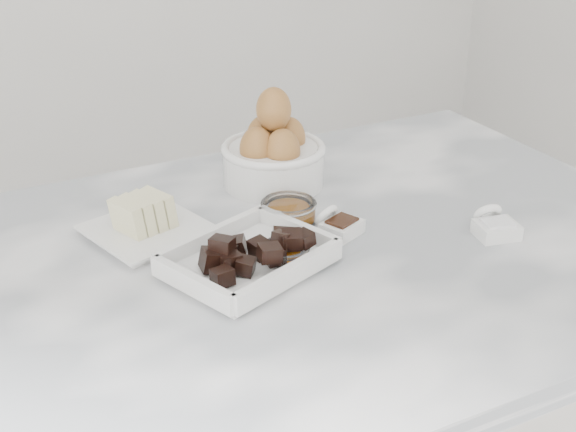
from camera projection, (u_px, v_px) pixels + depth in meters
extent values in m
cube|color=silver|center=(285.00, 265.00, 1.15)|extent=(1.20, 0.80, 0.04)
cube|color=white|center=(249.00, 265.00, 1.09)|extent=(0.24, 0.21, 0.01)
cube|color=white|center=(148.00, 233.00, 1.18)|extent=(0.17, 0.17, 0.01)
cube|color=white|center=(148.00, 228.00, 1.18)|extent=(0.19, 0.19, 0.00)
cylinder|color=white|center=(284.00, 181.00, 1.31)|extent=(0.08, 0.08, 0.05)
cylinder|color=white|center=(284.00, 171.00, 1.30)|extent=(0.06, 0.06, 0.01)
cylinder|color=white|center=(274.00, 166.00, 1.34)|extent=(0.17, 0.17, 0.07)
torus|color=white|center=(273.00, 148.00, 1.33)|extent=(0.18, 0.18, 0.01)
ellipsoid|color=#9F6933|center=(290.00, 139.00, 1.34)|extent=(0.06, 0.06, 0.08)
ellipsoid|color=#9F6933|center=(255.00, 148.00, 1.31)|extent=(0.06, 0.06, 0.08)
ellipsoid|color=#9F6933|center=(266.00, 137.00, 1.35)|extent=(0.06, 0.06, 0.08)
ellipsoid|color=#9F6933|center=(280.00, 151.00, 1.29)|extent=(0.06, 0.06, 0.08)
ellipsoid|color=#9F6933|center=(274.00, 110.00, 1.30)|extent=(0.06, 0.06, 0.08)
cylinder|color=white|center=(289.00, 213.00, 1.21)|extent=(0.08, 0.08, 0.03)
torus|color=white|center=(289.00, 204.00, 1.21)|extent=(0.09, 0.09, 0.01)
cylinder|color=orange|center=(289.00, 217.00, 1.22)|extent=(0.06, 0.06, 0.01)
cylinder|color=white|center=(285.00, 256.00, 1.10)|extent=(0.06, 0.06, 0.03)
torus|color=white|center=(285.00, 248.00, 1.10)|extent=(0.07, 0.07, 0.01)
ellipsoid|color=orange|center=(285.00, 255.00, 1.10)|extent=(0.04, 0.04, 0.02)
cube|color=white|center=(342.00, 228.00, 1.18)|extent=(0.07, 0.06, 0.02)
cube|color=black|center=(342.00, 220.00, 1.18)|extent=(0.05, 0.05, 0.00)
torus|color=white|center=(326.00, 215.00, 1.20)|extent=(0.05, 0.05, 0.04)
cube|color=white|center=(496.00, 230.00, 1.18)|extent=(0.07, 0.06, 0.02)
cube|color=white|center=(497.00, 222.00, 1.17)|extent=(0.05, 0.04, 0.00)
torus|color=white|center=(488.00, 213.00, 1.20)|extent=(0.05, 0.04, 0.04)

